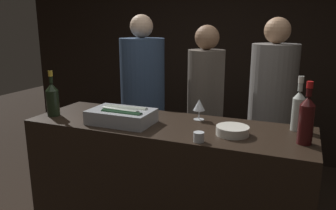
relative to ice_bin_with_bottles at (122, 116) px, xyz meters
name	(u,v)px	position (x,y,z in m)	size (l,w,h in m)	color
wall_back_chalkboard	(237,48)	(0.28, 2.41, 0.29)	(6.40, 0.06, 2.80)	black
bar_counter	(166,196)	(0.28, 0.10, -0.58)	(1.86, 0.60, 1.06)	black
ice_bin_with_bottles	(122,116)	(0.00, 0.00, 0.00)	(0.42, 0.26, 0.10)	#9EA0A5
bowl_white	(232,130)	(0.72, 0.05, -0.02)	(0.20, 0.20, 0.05)	silver
wine_glass	(199,105)	(0.45, 0.27, 0.05)	(0.08, 0.08, 0.14)	silver
candle_votive	(199,137)	(0.57, -0.14, -0.02)	(0.06, 0.06, 0.06)	silver
white_wine_bottle	(298,109)	(1.07, 0.28, 0.09)	(0.07, 0.07, 0.34)	#B2B7AD
champagne_bottle	(52,98)	(-0.55, -0.02, 0.07)	(0.09, 0.09, 0.32)	black
red_wine_bottle_tall	(306,118)	(1.12, 0.05, 0.09)	(0.08, 0.08, 0.35)	#380F0F
person_in_hoodie	(143,101)	(-0.31, 0.91, -0.12)	(0.41, 0.41, 1.79)	black
person_blond_tee	(205,110)	(0.29, 0.95, -0.16)	(0.32, 0.32, 1.69)	black
person_grey_polo	(271,112)	(0.86, 1.00, -0.14)	(0.38, 0.38, 1.75)	black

